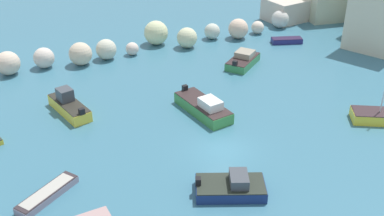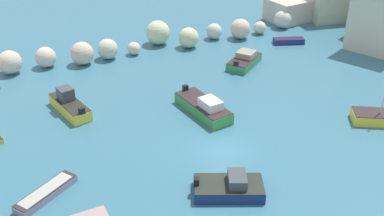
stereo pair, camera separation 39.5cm
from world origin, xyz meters
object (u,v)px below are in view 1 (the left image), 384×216
object	(u,v)px
moored_boat_1	(379,116)
moored_boat_5	(243,60)
moored_boat_2	(69,106)
moored_boat_3	(48,194)
moored_boat_0	(231,187)
moored_boat_6	(287,40)
moored_boat_7	(204,107)

from	to	relation	value
moored_boat_1	moored_boat_5	bearing A→B (deg)	-43.46
moored_boat_2	moored_boat_1	bearing A→B (deg)	-131.59
moored_boat_3	moored_boat_2	bearing A→B (deg)	37.06
moored_boat_0	moored_boat_5	bearing A→B (deg)	81.43
moored_boat_0	moored_boat_5	size ratio (longest dim) A/B	1.04
moored_boat_1	moored_boat_2	size ratio (longest dim) A/B	0.88
moored_boat_0	moored_boat_1	world-z (taller)	moored_boat_1
moored_boat_0	moored_boat_6	world-z (taller)	moored_boat_0
moored_boat_5	moored_boat_6	distance (m)	8.47
moored_boat_3	moored_boat_5	distance (m)	25.58
moored_boat_0	moored_boat_3	world-z (taller)	moored_boat_0
moored_boat_3	moored_boat_6	world-z (taller)	moored_boat_6
moored_boat_0	moored_boat_7	size ratio (longest dim) A/B	0.82
moored_boat_2	moored_boat_6	distance (m)	26.75
moored_boat_1	moored_boat_3	distance (m)	26.28
moored_boat_2	moored_boat_6	size ratio (longest dim) A/B	1.45
moored_boat_0	moored_boat_5	world-z (taller)	moored_boat_0
moored_boat_1	moored_boat_7	size ratio (longest dim) A/B	0.77
moored_boat_0	moored_boat_2	bearing A→B (deg)	139.32
moored_boat_2	moored_boat_5	bearing A→B (deg)	-95.74
moored_boat_3	moored_boat_7	world-z (taller)	moored_boat_7
moored_boat_1	moored_boat_5	world-z (taller)	moored_boat_1
moored_boat_1	moored_boat_6	distance (m)	18.30
moored_boat_7	moored_boat_1	bearing A→B (deg)	51.60
moored_boat_2	moored_boat_5	world-z (taller)	moored_boat_2
moored_boat_1	moored_boat_7	bearing A→B (deg)	0.24
moored_boat_0	moored_boat_7	world-z (taller)	moored_boat_7
moored_boat_5	moored_boat_2	bearing A→B (deg)	150.82
moored_boat_0	moored_boat_6	distance (m)	28.23
moored_boat_3	moored_boat_5	size ratio (longest dim) A/B	0.91
moored_boat_6	moored_boat_1	bearing A→B (deg)	-81.85
moored_boat_2	moored_boat_0	bearing A→B (deg)	-167.96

